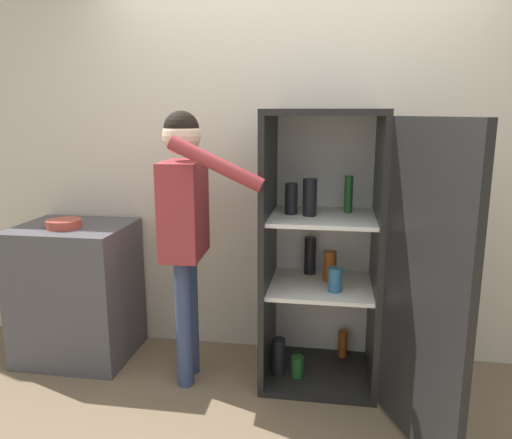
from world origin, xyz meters
name	(u,v)px	position (x,y,z in m)	size (l,w,h in m)	color
ground_plane	(275,430)	(0.00, 0.00, 0.00)	(12.00, 12.00, 0.00)	#7A664C
wall_back	(295,168)	(0.00, 0.98, 1.27)	(7.00, 0.06, 2.55)	beige
refrigerator	(340,256)	(0.31, 0.52, 0.82)	(0.99, 1.27, 1.65)	black
person	(185,212)	(-0.59, 0.44, 1.06)	(0.63, 0.52, 1.65)	#384770
counter	(77,292)	(-1.42, 0.63, 0.46)	(0.72, 0.60, 0.91)	#4C4C51
bowl	(64,224)	(-1.44, 0.56, 0.94)	(0.22, 0.22, 0.05)	#B24738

